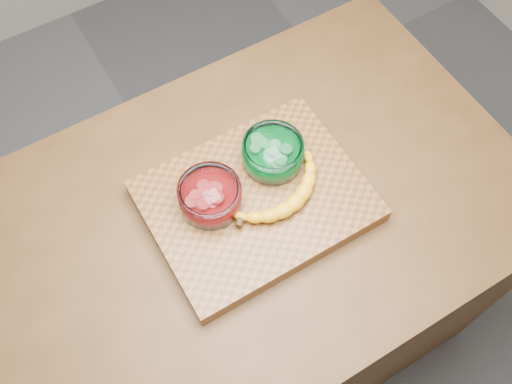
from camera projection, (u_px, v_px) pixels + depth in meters
ground at (256, 321)px, 2.02m from camera, size 3.50×3.50×0.00m
counter at (256, 277)px, 1.63m from camera, size 1.20×0.80×0.90m
cutting_board at (256, 201)px, 1.22m from camera, size 0.45×0.35×0.04m
bowl_red at (210, 196)px, 1.16m from camera, size 0.13×0.13×0.06m
bowl_green at (273, 153)px, 1.21m from camera, size 0.13×0.13×0.06m
banana at (280, 192)px, 1.18m from camera, size 0.25×0.14×0.04m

